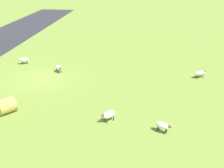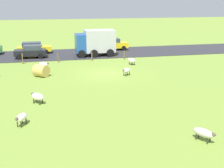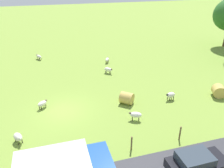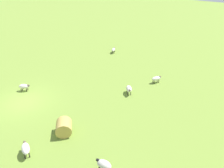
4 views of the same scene
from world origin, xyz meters
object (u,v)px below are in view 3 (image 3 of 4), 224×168
Objects in this scene: sheep_4 at (18,137)px; car_5 at (197,163)px; sheep_0 at (107,59)px; sheep_1 at (42,104)px; sheep_5 at (171,95)px; sheep_6 at (39,57)px; sheep_3 at (108,70)px; hay_bale_1 at (127,98)px; hay_bale_0 at (219,91)px; sheep_2 at (136,115)px.

car_5 is (6.35, 11.11, 0.38)m from sheep_4.
sheep_1 is (9.98, -9.08, -0.00)m from sheep_0.
sheep_5 is 0.29× the size of car_5.
sheep_1 is at bearing 1.26° from sheep_6.
sheep_0 is 0.88× the size of sheep_6.
sheep_3 is 1.02× the size of sheep_5.
sheep_4 is at bearing -72.30° from hay_bale_1.
sheep_6 is 24.61m from hay_bale_0.
sheep_6 is 1.01× the size of hay_bale_0.
sheep_2 is 0.96× the size of hay_bale_1.
car_5 is (10.88, 9.28, 0.37)m from sheep_1.
sheep_5 is at bearing 100.03° from sheep_4.
sheep_2 reaches higher than sheep_6.
car_5 reaches higher than hay_bale_1.
hay_bale_1 is (-3.14, 9.83, 0.08)m from sheep_4.
hay_bale_0 is (-1.79, 19.45, 0.14)m from sheep_4.
sheep_6 is (-7.82, -8.52, -0.05)m from sheep_3.
sheep_6 is at bearing 175.31° from sheep_4.
sheep_0 is 0.29× the size of car_5.
sheep_2 is 1.04× the size of sheep_3.
sheep_6 is (-14.11, -0.31, -0.03)m from sheep_1.
sheep_4 is 19.54m from hay_bale_0.
hay_bale_1 is at bearing -172.31° from car_5.
sheep_3 is at bearing -13.27° from sheep_0.
sheep_1 is at bearing 157.93° from sheep_4.
sheep_2 reaches higher than sheep_3.
sheep_3 is at bearing 47.47° from sheep_6.
hay_bale_0 is at bearing 134.29° from car_5.
hay_bale_0 is at bearing 46.76° from sheep_6.
sheep_5 is at bearing 116.17° from sheep_2.
hay_bale_0 is (2.75, 17.62, 0.13)m from sheep_1.
sheep_5 is 20.58m from sheep_6.
sheep_4 is at bearing -42.87° from sheep_3.
hay_bale_1 is at bearing 28.17° from sheep_6.
hay_bale_1 is (1.39, 7.99, 0.08)m from sheep_1.
car_5 is at bearing -45.71° from hay_bale_0.
hay_bale_1 is at bearing 175.71° from sheep_2.
sheep_6 is at bearing -156.31° from sheep_2.
car_5 is at bearing 12.86° from sheep_2.
sheep_6 is at bearing -178.74° from sheep_1.
sheep_4 is at bearing -119.75° from car_5.
hay_bale_1 is at bearing 80.10° from sheep_1.
car_5 is at bearing 40.44° from sheep_1.
sheep_2 is 2.93m from hay_bale_1.
sheep_5 is at bearing 38.47° from sheep_6.
sheep_2 reaches higher than sheep_1.
sheep_5 is at bearing -98.31° from hay_bale_0.
sheep_4 is at bearing -84.76° from hay_bale_0.
sheep_0 is at bearing 174.54° from hay_bale_1.
sheep_0 is at bearing 166.73° from sheep_3.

